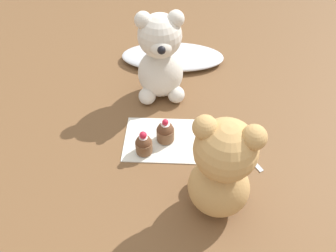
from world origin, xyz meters
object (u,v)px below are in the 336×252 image
(cupcake_near_tan_bear, at_px, (144,144))
(teaspoon, at_px, (246,154))
(teddy_bear_cream, at_px, (160,59))
(cupcake_near_cream_bear, at_px, (165,132))
(teddy_bear_tan, at_px, (222,170))

(cupcake_near_tan_bear, height_order, teaspoon, cupcake_near_tan_bear)
(teddy_bear_cream, bearing_deg, cupcake_near_cream_bear, -90.20)
(cupcake_near_cream_bear, xyz_separation_m, teaspoon, (0.22, -0.04, -0.03))
(cupcake_near_cream_bear, bearing_deg, teaspoon, -11.26)
(cupcake_near_tan_bear, bearing_deg, teddy_bear_cream, 82.87)
(cupcake_near_tan_bear, xyz_separation_m, teaspoon, (0.27, 0.00, -0.03))
(teddy_bear_tan, xyz_separation_m, cupcake_near_tan_bear, (-0.18, 0.15, -0.10))
(teddy_bear_tan, xyz_separation_m, cupcake_near_cream_bear, (-0.13, 0.20, -0.10))
(teddy_bear_cream, distance_m, teddy_bear_tan, 0.42)
(cupcake_near_cream_bear, distance_m, teaspoon, 0.22)
(teddy_bear_cream, xyz_separation_m, teaspoon, (0.24, -0.24, -0.13))
(teaspoon, bearing_deg, cupcake_near_tan_bear, -120.85)
(cupcake_near_cream_bear, xyz_separation_m, cupcake_near_tan_bear, (-0.05, -0.05, -0.00))
(teddy_bear_cream, distance_m, cupcake_near_tan_bear, 0.26)
(cupcake_near_cream_bear, bearing_deg, teddy_bear_cream, 96.86)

